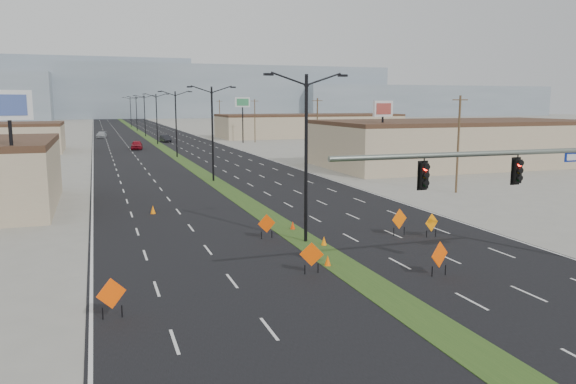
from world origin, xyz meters
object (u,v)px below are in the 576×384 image
object	(u,v)px
pole_sign_east_near	(383,115)
signal_mast	(548,179)
construction_sign_3	(439,256)
car_far	(101,135)
streetlight_3	(157,117)
car_mid	(165,139)
pole_sign_west	(9,116)
pole_sign_east_far	(243,106)
construction_sign_5	(399,220)
streetlight_6	(131,111)
streetlight_5	(137,112)
construction_sign_0	(111,295)
construction_sign_1	(312,255)
construction_sign_4	(432,223)
streetlight_0	(306,153)
streetlight_1	(212,131)
construction_sign_2	(267,224)
cone_3	(153,210)
cone_2	(324,241)
cone_0	(328,261)
streetlight_2	(176,122)
streetlight_4	(145,114)
cone_1	(293,225)
car_left	(137,145)

from	to	relation	value
pole_sign_east_near	signal_mast	bearing A→B (deg)	-119.91
construction_sign_3	car_far	bearing A→B (deg)	74.47
streetlight_3	car_mid	bearing A→B (deg)	69.60
pole_sign_west	pole_sign_east_far	bearing A→B (deg)	42.78
construction_sign_5	streetlight_6	bearing A→B (deg)	74.43
streetlight_5	construction_sign_0	size ratio (longest dim) A/B	6.05
construction_sign_1	construction_sign_4	distance (m)	10.91
streetlight_0	streetlight_1	xyz separation A→B (m)	(0.00, 28.00, 0.00)
construction_sign_4	pole_sign_east_near	world-z (taller)	pole_sign_east_near
car_far	construction_sign_2	size ratio (longest dim) A/B	3.25
construction_sign_2	streetlight_3	bearing A→B (deg)	82.49
car_far	cone_3	distance (m)	97.42
streetlight_6	car_far	size ratio (longest dim) A/B	2.00
cone_2	pole_sign_east_far	size ratio (longest dim) A/B	0.06
streetlight_0	cone_0	world-z (taller)	streetlight_0
construction_sign_5	construction_sign_4	bearing A→B (deg)	-50.38
streetlight_1	car_mid	xyz separation A→B (m)	(2.29, 62.15, -4.68)
cone_2	streetlight_5	bearing A→B (deg)	90.28
streetlight_1	streetlight_3	world-z (taller)	same
streetlight_0	cone_2	xyz separation A→B (m)	(0.68, -1.25, -5.13)
construction_sign_5	cone_2	size ratio (longest dim) A/B	2.97
streetlight_3	construction_sign_2	xyz separation A→B (m)	(-2.00, -82.43, -4.51)
construction_sign_0	construction_sign_3	world-z (taller)	construction_sign_3
streetlight_2	car_far	xyz separation A→B (m)	(-10.38, 53.23, -4.69)
construction_sign_1	cone_2	distance (m)	5.58
streetlight_3	construction_sign_1	xyz separation A→B (m)	(-2.00, -90.10, -4.48)
signal_mast	streetlight_0	world-z (taller)	streetlight_0
streetlight_4	construction_sign_3	xyz separation A→B (m)	(3.74, -120.47, -4.40)
signal_mast	car_mid	world-z (taller)	signal_mast
streetlight_4	construction_sign_0	bearing A→B (deg)	-95.43
streetlight_2	cone_0	distance (m)	61.39
signal_mast	pole_sign_east_near	size ratio (longest dim) A/B	1.91
streetlight_5	construction_sign_3	size ratio (longest dim) A/B	5.78
pole_sign_west	cone_3	bearing A→B (deg)	-15.69
construction_sign_3	cone_2	size ratio (longest dim) A/B	2.98
construction_sign_4	construction_sign_5	distance (m)	1.99
construction_sign_5	pole_sign_east_near	size ratio (longest dim) A/B	0.20
car_far	construction_sign_2	xyz separation A→B (m)	(8.38, -107.66, 0.18)
construction_sign_3	pole_sign_east_near	bearing A→B (deg)	43.25
cone_1	car_far	bearing A→B (deg)	95.79
streetlight_2	construction_sign_4	size ratio (longest dim) A/B	6.63
streetlight_0	car_far	size ratio (longest dim) A/B	2.00
car_left	construction_sign_3	xyz separation A→B (m)	(8.60, -81.06, 0.22)
streetlight_5	streetlight_6	xyz separation A→B (m)	(0.00, 28.00, 0.00)
streetlight_2	streetlight_5	world-z (taller)	same
streetlight_5	streetlight_1	bearing A→B (deg)	-90.00
construction_sign_0	cone_3	distance (m)	21.15
construction_sign_5	pole_sign_east_far	bearing A→B (deg)	64.71
car_mid	cone_0	distance (m)	95.37
car_mid	car_far	xyz separation A→B (m)	(-12.67, 19.08, -0.01)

